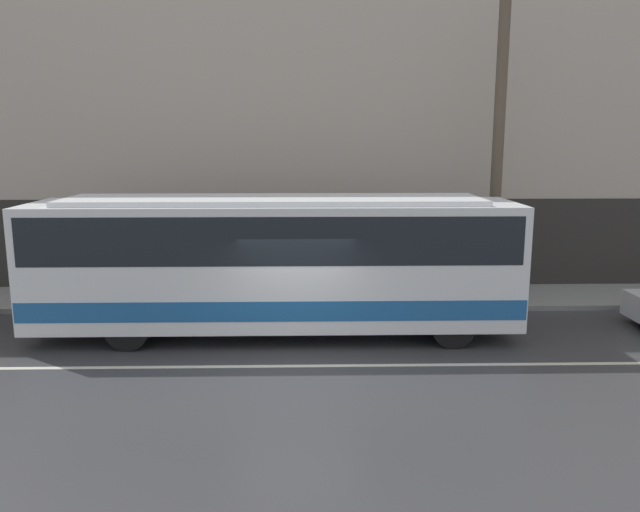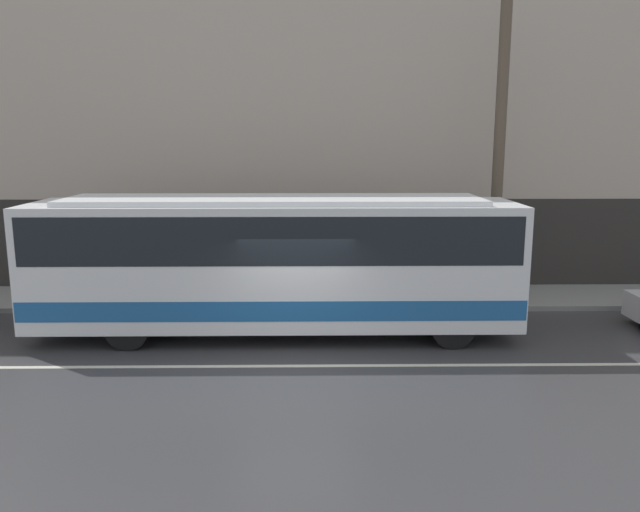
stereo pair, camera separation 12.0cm
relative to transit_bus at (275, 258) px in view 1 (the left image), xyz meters
name	(u,v)px [view 1 (the left image)]	position (x,y,z in m)	size (l,w,h in m)	color
ground_plane	(296,366)	(0.52, -2.18, -1.85)	(60.00, 60.00, 0.00)	#38383A
sidewalk	(299,298)	(0.52, 3.11, -1.78)	(60.00, 2.57, 0.14)	gray
building_facade	(298,85)	(0.52, 4.53, 4.30)	(60.00, 0.35, 12.71)	#B7A899
lane_stripe	(296,366)	(0.52, -2.18, -1.84)	(54.00, 0.14, 0.01)	beige
transit_bus	(275,258)	(0.00, 0.00, 0.00)	(11.23, 2.51, 3.27)	white
utility_pole_near	(498,153)	(5.96, 2.71, 2.36)	(0.31, 0.31, 8.12)	brown
pedestrian_waiting	(156,275)	(-3.46, 2.75, -1.00)	(0.36, 0.36, 1.53)	maroon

